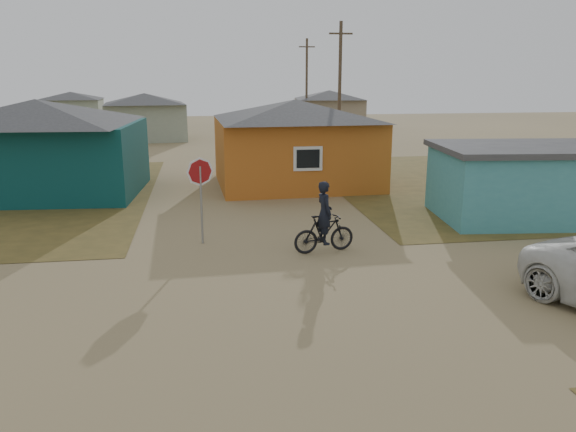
# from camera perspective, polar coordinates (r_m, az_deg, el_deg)

# --- Properties ---
(ground) EXTENTS (120.00, 120.00, 0.00)m
(ground) POSITION_cam_1_polar(r_m,az_deg,el_deg) (12.54, 0.09, -9.18)
(ground) COLOR #947F55
(grass_ne) EXTENTS (20.00, 18.00, 0.00)m
(grass_ne) POSITION_cam_1_polar(r_m,az_deg,el_deg) (29.46, 23.80, 3.25)
(grass_ne) COLOR brown
(grass_ne) RESTS_ON ground
(house_teal) EXTENTS (8.93, 7.08, 4.00)m
(house_teal) POSITION_cam_1_polar(r_m,az_deg,el_deg) (25.94, -23.91, 6.50)
(house_teal) COLOR #0A3939
(house_teal) RESTS_ON ground
(house_yellow) EXTENTS (7.72, 6.76, 3.90)m
(house_yellow) POSITION_cam_1_polar(r_m,az_deg,el_deg) (25.91, 0.78, 7.58)
(house_yellow) COLOR #BD621D
(house_yellow) RESTS_ON ground
(shed_turquoise) EXTENTS (6.71, 4.93, 2.60)m
(shed_turquoise) POSITION_cam_1_polar(r_m,az_deg,el_deg) (21.45, 23.13, 3.19)
(shed_turquoise) COLOR teal
(shed_turquoise) RESTS_ON ground
(house_pale_west) EXTENTS (7.04, 6.15, 3.60)m
(house_pale_west) POSITION_cam_1_polar(r_m,az_deg,el_deg) (45.68, -14.28, 9.82)
(house_pale_west) COLOR gray
(house_pale_west) RESTS_ON ground
(house_beige_east) EXTENTS (6.95, 6.05, 3.60)m
(house_beige_east) POSITION_cam_1_polar(r_m,az_deg,el_deg) (52.80, 4.19, 10.74)
(house_beige_east) COLOR gray
(house_beige_east) RESTS_ON ground
(house_pale_north) EXTENTS (6.28, 5.81, 3.40)m
(house_pale_north) POSITION_cam_1_polar(r_m,az_deg,el_deg) (58.76, -21.12, 10.09)
(house_pale_north) COLOR gray
(house_pale_north) RESTS_ON ground
(utility_pole_near) EXTENTS (1.40, 0.20, 8.00)m
(utility_pole_near) POSITION_cam_1_polar(r_m,az_deg,el_deg) (34.40, 5.27, 12.71)
(utility_pole_near) COLOR brown
(utility_pole_near) RESTS_ON ground
(utility_pole_far) EXTENTS (1.40, 0.20, 8.00)m
(utility_pole_far) POSITION_cam_1_polar(r_m,az_deg,el_deg) (50.25, 1.90, 13.20)
(utility_pole_far) COLOR brown
(utility_pole_far) RESTS_ON ground
(stop_sign) EXTENTS (0.86, 0.07, 2.63)m
(stop_sign) POSITION_cam_1_polar(r_m,az_deg,el_deg) (16.80, -8.89, 3.53)
(stop_sign) COLOR gray
(stop_sign) RESTS_ON ground
(cyclist) EXTENTS (1.90, 0.86, 2.07)m
(cyclist) POSITION_cam_1_polar(r_m,az_deg,el_deg) (16.06, 3.70, -1.09)
(cyclist) COLOR black
(cyclist) RESTS_ON ground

